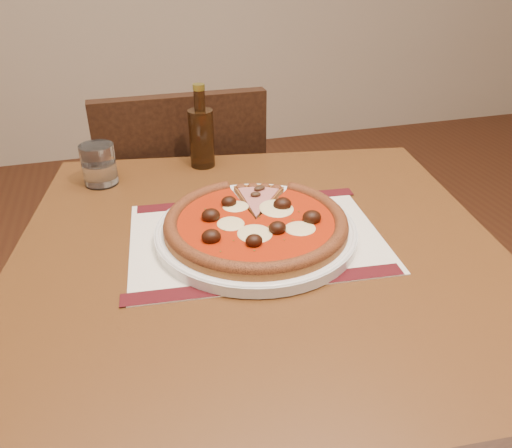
{
  "coord_description": "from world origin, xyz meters",
  "views": [
    {
      "loc": [
        -0.99,
        -0.07,
        1.19
      ],
      "look_at": [
        -0.79,
        0.61,
        0.78
      ],
      "focal_mm": 35.0,
      "sensor_mm": 36.0,
      "label": 1
    }
  ],
  "objects_px": {
    "water_glass": "(99,165)",
    "bottle": "(201,135)",
    "chair_far": "(183,216)",
    "pizza": "(256,222)",
    "plate": "(256,232)",
    "table": "(259,294)"
  },
  "relations": [
    {
      "from": "plate",
      "to": "chair_far",
      "type": "bearing_deg",
      "value": 95.39
    },
    {
      "from": "water_glass",
      "to": "bottle",
      "type": "relative_size",
      "value": 0.46
    },
    {
      "from": "chair_far",
      "to": "water_glass",
      "type": "height_order",
      "value": "chair_far"
    },
    {
      "from": "table",
      "to": "chair_far",
      "type": "bearing_deg",
      "value": 94.99
    },
    {
      "from": "chair_far",
      "to": "water_glass",
      "type": "xyz_separation_m",
      "value": [
        -0.19,
        -0.26,
        0.29
      ]
    },
    {
      "from": "chair_far",
      "to": "water_glass",
      "type": "distance_m",
      "value": 0.44
    },
    {
      "from": "chair_far",
      "to": "plate",
      "type": "distance_m",
      "value": 0.62
    },
    {
      "from": "plate",
      "to": "bottle",
      "type": "distance_m",
      "value": 0.34
    },
    {
      "from": "plate",
      "to": "bottle",
      "type": "height_order",
      "value": "bottle"
    },
    {
      "from": "pizza",
      "to": "bottle",
      "type": "height_order",
      "value": "bottle"
    },
    {
      "from": "table",
      "to": "plate",
      "type": "distance_m",
      "value": 0.12
    },
    {
      "from": "pizza",
      "to": "plate",
      "type": "bearing_deg",
      "value": 71.48
    },
    {
      "from": "chair_far",
      "to": "bottle",
      "type": "height_order",
      "value": "bottle"
    },
    {
      "from": "table",
      "to": "bottle",
      "type": "xyz_separation_m",
      "value": [
        -0.03,
        0.36,
        0.17
      ]
    },
    {
      "from": "plate",
      "to": "water_glass",
      "type": "height_order",
      "value": "water_glass"
    },
    {
      "from": "table",
      "to": "pizza",
      "type": "distance_m",
      "value": 0.13
    },
    {
      "from": "water_glass",
      "to": "pizza",
      "type": "bearing_deg",
      "value": -50.24
    },
    {
      "from": "table",
      "to": "pizza",
      "type": "xyz_separation_m",
      "value": [
        0.0,
        0.03,
        0.13
      ]
    },
    {
      "from": "plate",
      "to": "water_glass",
      "type": "xyz_separation_m",
      "value": [
        -0.25,
        0.3,
        0.03
      ]
    },
    {
      "from": "chair_far",
      "to": "water_glass",
      "type": "relative_size",
      "value": 10.47
    },
    {
      "from": "table",
      "to": "water_glass",
      "type": "distance_m",
      "value": 0.43
    },
    {
      "from": "pizza",
      "to": "bottle",
      "type": "bearing_deg",
      "value": 94.64
    }
  ]
}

